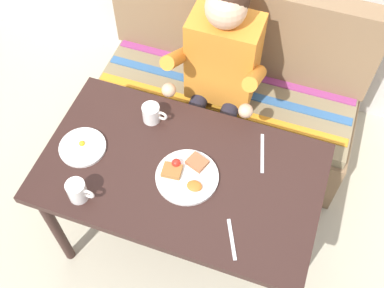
% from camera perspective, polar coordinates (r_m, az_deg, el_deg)
% --- Properties ---
extents(ground_plane, '(8.00, 8.00, 0.00)m').
position_cam_1_polar(ground_plane, '(2.68, -1.08, -11.21)').
color(ground_plane, '#B7B096').
extents(table, '(1.20, 0.70, 0.73)m').
position_cam_1_polar(table, '(2.09, -1.36, -4.32)').
color(table, '#301C18').
rests_on(table, ground).
extents(couch, '(1.44, 0.56, 1.00)m').
position_cam_1_polar(couch, '(2.78, 4.23, 5.42)').
color(couch, '#806446').
rests_on(couch, ground).
extents(person, '(0.45, 0.61, 1.21)m').
position_cam_1_polar(person, '(2.36, 3.24, 8.78)').
color(person, orange).
rests_on(person, ground).
extents(plate_breakfast, '(0.27, 0.27, 0.05)m').
position_cam_1_polar(plate_breakfast, '(2.00, -0.66, -3.75)').
color(plate_breakfast, white).
rests_on(plate_breakfast, table).
extents(plate_eggs, '(0.21, 0.21, 0.04)m').
position_cam_1_polar(plate_eggs, '(2.13, -12.96, -0.35)').
color(plate_eggs, white).
rests_on(plate_eggs, table).
extents(coffee_mug, '(0.12, 0.08, 0.09)m').
position_cam_1_polar(coffee_mug, '(2.15, -4.84, 3.69)').
color(coffee_mug, white).
rests_on(coffee_mug, table).
extents(coffee_mug_second, '(0.12, 0.08, 0.10)m').
position_cam_1_polar(coffee_mug_second, '(1.97, -13.54, -5.45)').
color(coffee_mug_second, white).
rests_on(coffee_mug_second, table).
extents(fork, '(0.09, 0.16, 0.00)m').
position_cam_1_polar(fork, '(1.89, 4.78, -11.28)').
color(fork, silver).
rests_on(fork, table).
extents(knife, '(0.06, 0.20, 0.00)m').
position_cam_1_polar(knife, '(2.09, 8.40, -1.08)').
color(knife, silver).
rests_on(knife, table).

